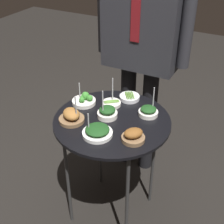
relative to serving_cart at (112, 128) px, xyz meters
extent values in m
plane|color=black|center=(0.00, 0.00, -0.70)|extent=(8.00, 8.00, 0.00)
cylinder|color=black|center=(0.00, 0.00, 0.05)|extent=(0.67, 0.67, 0.02)
cylinder|color=#2D2D2D|center=(0.20, -0.20, -0.33)|extent=(0.02, 0.02, 0.74)
cylinder|color=#2D2D2D|center=(-0.20, -0.20, -0.33)|extent=(0.02, 0.02, 0.74)
cylinder|color=#2D2D2D|center=(0.20, 0.20, -0.33)|extent=(0.02, 0.02, 0.74)
cylinder|color=#2D2D2D|center=(-0.20, 0.20, -0.33)|extent=(0.02, 0.02, 0.74)
cylinder|color=silver|center=(-0.01, 0.25, 0.07)|extent=(0.13, 0.13, 0.02)
ellipsoid|color=#5B8938|center=(0.01, 0.26, 0.09)|extent=(0.07, 0.09, 0.01)
ellipsoid|color=#5B8938|center=(0.00, 0.26, 0.09)|extent=(0.07, 0.09, 0.01)
ellipsoid|color=#5B8938|center=(-0.01, 0.25, 0.09)|extent=(0.07, 0.09, 0.01)
ellipsoid|color=#5B8938|center=(-0.02, 0.24, 0.09)|extent=(0.07, 0.09, 0.01)
ellipsoid|color=#5B8938|center=(-0.02, 0.24, 0.09)|extent=(0.07, 0.09, 0.01)
cylinder|color=silver|center=(-0.04, 0.01, 0.07)|extent=(0.12, 0.12, 0.03)
ellipsoid|color=#194219|center=(-0.04, 0.01, 0.11)|extent=(0.09, 0.09, 0.04)
cylinder|color=#ADADB2|center=(-0.05, -0.02, 0.15)|extent=(0.01, 0.01, 0.18)
cylinder|color=brown|center=(0.18, -0.12, 0.07)|extent=(0.12, 0.12, 0.02)
ellipsoid|color=brown|center=(0.18, -0.12, 0.10)|extent=(0.12, 0.13, 0.04)
cylinder|color=silver|center=(0.16, 0.14, 0.07)|extent=(0.11, 0.11, 0.03)
ellipsoid|color=#194219|center=(0.16, 0.14, 0.10)|extent=(0.09, 0.09, 0.03)
cylinder|color=#ADADB2|center=(0.18, 0.16, 0.14)|extent=(0.01, 0.01, 0.17)
cylinder|color=white|center=(0.00, -0.16, 0.07)|extent=(0.16, 0.16, 0.02)
ellipsoid|color=#194219|center=(0.00, -0.16, 0.10)|extent=(0.13, 0.13, 0.03)
cylinder|color=#ADADB2|center=(-0.04, -0.18, 0.12)|extent=(0.01, 0.01, 0.13)
cylinder|color=brown|center=(-0.19, -0.12, 0.07)|extent=(0.14, 0.14, 0.02)
ellipsoid|color=#93602D|center=(-0.19, -0.12, 0.11)|extent=(0.15, 0.14, 0.05)
cylinder|color=#ADADB2|center=(-0.15, -0.13, 0.15)|extent=(0.01, 0.01, 0.17)
cylinder|color=silver|center=(-0.07, 0.14, 0.07)|extent=(0.11, 0.11, 0.02)
ellipsoid|color=#5B8938|center=(-0.07, 0.13, 0.08)|extent=(0.08, 0.07, 0.01)
ellipsoid|color=#5B8938|center=(-0.07, 0.14, 0.08)|extent=(0.08, 0.07, 0.01)
ellipsoid|color=#5B8938|center=(-0.08, 0.14, 0.08)|extent=(0.08, 0.07, 0.01)
cylinder|color=#ADADB2|center=(-0.08, 0.17, 0.14)|extent=(0.01, 0.01, 0.16)
cylinder|color=silver|center=(-0.23, 0.07, 0.07)|extent=(0.14, 0.14, 0.02)
sphere|color=#387F2D|center=(-0.20, 0.08, 0.10)|extent=(0.04, 0.04, 0.04)
sphere|color=#387F2D|center=(-0.23, 0.09, 0.11)|extent=(0.05, 0.05, 0.05)
sphere|color=#387F2D|center=(-0.24, 0.07, 0.10)|extent=(0.03, 0.03, 0.03)
sphere|color=#387F2D|center=(-0.23, 0.05, 0.10)|extent=(0.03, 0.03, 0.03)
cylinder|color=#ADADB2|center=(-0.27, 0.09, 0.12)|extent=(0.01, 0.01, 0.12)
cylinder|color=black|center=(-0.14, 0.53, -0.27)|extent=(0.11, 0.11, 0.87)
cylinder|color=black|center=(0.03, 0.53, -0.27)|extent=(0.11, 0.11, 0.87)
cube|color=#28282D|center=(-0.06, 0.53, 0.49)|extent=(0.49, 0.23, 0.65)
cube|color=maroon|center=(-0.06, 0.41, 0.57)|extent=(0.06, 0.01, 0.39)
cylinder|color=#28282D|center=(-0.34, 0.53, 0.51)|extent=(0.08, 0.08, 0.60)
cylinder|color=#28282D|center=(0.22, 0.53, 0.51)|extent=(0.08, 0.08, 0.60)
camera|label=1|loc=(0.67, -1.29, 1.06)|focal=50.00mm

